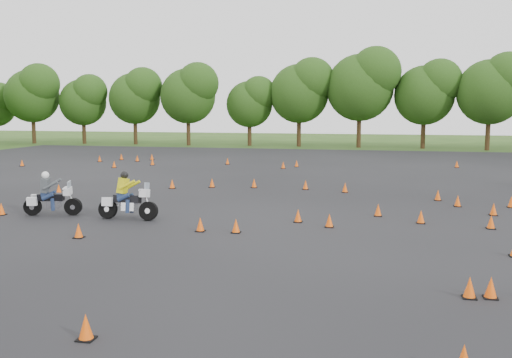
# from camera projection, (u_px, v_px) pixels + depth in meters

# --- Properties ---
(ground) EXTENTS (140.00, 140.00, 0.00)m
(ground) POSITION_uv_depth(u_px,v_px,m) (231.00, 228.00, 19.51)
(ground) COLOR #2D5119
(ground) RESTS_ON ground
(asphalt_pad) EXTENTS (62.00, 62.00, 0.00)m
(asphalt_pad) POSITION_uv_depth(u_px,v_px,m) (266.00, 200.00, 25.32)
(asphalt_pad) COLOR black
(asphalt_pad) RESTS_ON ground
(treeline) EXTENTS (86.75, 32.19, 10.79)m
(treeline) POSITION_uv_depth(u_px,v_px,m) (339.00, 101.00, 52.63)
(treeline) COLOR #234313
(treeline) RESTS_ON ground
(traffic_cones) EXTENTS (36.47, 33.02, 0.45)m
(traffic_cones) POSITION_uv_depth(u_px,v_px,m) (258.00, 194.00, 25.50)
(traffic_cones) COLOR #FF580A
(traffic_cones) RESTS_ON asphalt_pad
(rider_grey) EXTENTS (2.29, 1.17, 1.70)m
(rider_grey) POSITION_uv_depth(u_px,v_px,m) (53.00, 193.00, 21.70)
(rider_grey) COLOR #43474B
(rider_grey) RESTS_ON ground
(rider_yellow) EXTENTS (2.30, 0.72, 1.77)m
(rider_yellow) POSITION_uv_depth(u_px,v_px,m) (127.00, 196.00, 20.81)
(rider_yellow) COLOR #CEC512
(rider_yellow) RESTS_ON ground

